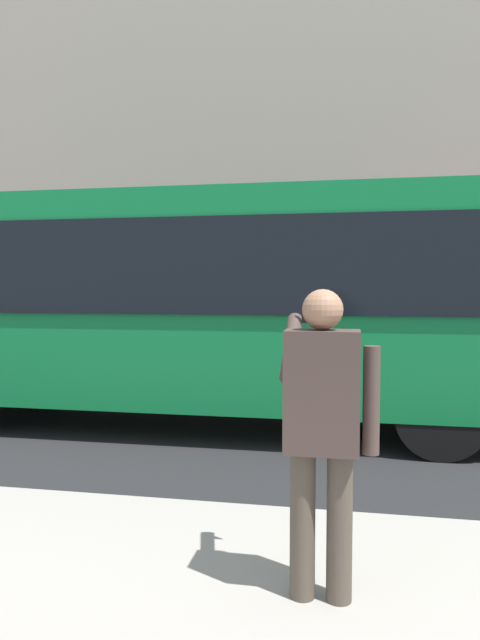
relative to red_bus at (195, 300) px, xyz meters
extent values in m
plane|color=#232326|center=(-1.52, -0.37, -1.68)|extent=(60.00, 60.00, 0.00)
cube|color=#A89E8E|center=(-1.52, -7.17, 4.32)|extent=(28.00, 0.80, 12.00)
cube|color=#0F7238|center=(-0.02, -0.01, 0.02)|extent=(9.00, 2.50, 2.60)
cube|color=black|center=(-0.02, 1.25, 0.42)|extent=(7.60, 0.06, 1.10)
cylinder|color=black|center=(2.98, -1.11, -1.18)|extent=(1.00, 0.28, 1.00)
cylinder|color=black|center=(-3.02, -1.11, -1.18)|extent=(1.00, 0.28, 1.00)
cylinder|color=black|center=(-3.02, 1.09, -1.18)|extent=(1.00, 0.28, 1.00)
cylinder|color=#4C4238|center=(-2.00, 4.41, -1.12)|extent=(0.14, 0.14, 0.82)
cylinder|color=#4C4238|center=(-1.80, 4.41, -1.12)|extent=(0.14, 0.14, 0.82)
cube|color=#473833|center=(-1.90, 4.41, -0.38)|extent=(0.40, 0.24, 0.66)
sphere|color=#A87A5B|center=(-1.90, 4.41, 0.06)|extent=(0.22, 0.22, 0.22)
cylinder|color=#473833|center=(-2.16, 4.41, -0.42)|extent=(0.09, 0.09, 0.58)
cylinder|color=#473833|center=(-1.72, 4.25, -0.16)|extent=(0.09, 0.48, 0.37)
cube|color=black|center=(-1.80, 4.11, 0.04)|extent=(0.07, 0.01, 0.14)
camera|label=1|loc=(-2.04, 7.51, 0.18)|focal=32.32mm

